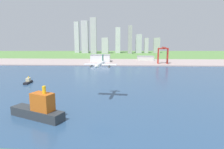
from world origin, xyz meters
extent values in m
plane|color=#5A8944|center=(0.00, 300.00, 0.00)|extent=(2400.00, 2400.00, 0.00)
cube|color=#2D4C70|center=(0.00, 240.00, 0.07)|extent=(840.00, 360.00, 0.15)
cube|color=#A89693|center=(0.00, 490.00, 1.25)|extent=(840.00, 140.00, 2.50)
cylinder|color=white|center=(4.90, 161.05, 39.41)|extent=(7.84, 33.89, 3.82)
cone|color=white|center=(2.69, 142.82, 39.41)|extent=(4.11, 4.61, 3.63)
cube|color=white|center=(5.10, 162.72, 38.84)|extent=(35.76, 11.57, 0.50)
cube|color=#0C5947|center=(6.71, 176.09, 43.62)|extent=(0.98, 4.07, 9.17)
cube|color=white|center=(6.71, 176.09, 40.18)|extent=(13.00, 5.20, 0.36)
cylinder|color=#4C4F54|center=(14.74, 160.54, 36.74)|extent=(2.65, 4.93, 2.10)
cylinder|color=#4C4F54|center=(-4.79, 162.90, 36.74)|extent=(2.65, 4.93, 2.10)
cube|color=#2D3338|center=(-43.81, 108.14, 4.05)|extent=(51.15, 31.97, 7.81)
cube|color=#BF5919|center=(-37.30, 105.20, 15.32)|extent=(20.83, 16.84, 14.73)
cylinder|color=yellow|center=(-34.99, 104.16, 25.80)|extent=(2.92, 2.92, 6.24)
cube|color=black|center=(-109.80, 235.72, 1.60)|extent=(6.23, 21.26, 2.89)
cube|color=beige|center=(-109.82, 237.22, 5.51)|extent=(5.08, 7.70, 4.93)
cylinder|color=yellow|center=(-109.84, 238.27, 9.13)|extent=(1.42, 1.42, 2.31)
cube|color=#B72D23|center=(121.07, 447.44, 20.64)|extent=(2.20, 2.20, 36.27)
cube|color=#B72D23|center=(143.93, 447.44, 20.64)|extent=(2.20, 2.20, 36.27)
cube|color=#B72D23|center=(121.07, 455.44, 20.64)|extent=(2.20, 2.20, 36.27)
cube|color=#B72D23|center=(143.93, 455.44, 20.64)|extent=(2.20, 2.20, 36.27)
cube|color=#B72D23|center=(132.50, 451.44, 40.17)|extent=(25.26, 10.00, 2.80)
cube|color=#B72D23|center=(132.50, 442.37, 42.97)|extent=(2.60, 36.26, 2.60)
cube|color=white|center=(-25.79, 490.11, 11.26)|extent=(51.16, 33.04, 17.51)
cube|color=gray|center=(-25.79, 490.11, 20.61)|extent=(52.18, 33.70, 1.20)
cube|color=silver|center=(100.01, 533.06, 7.63)|extent=(45.73, 27.76, 10.27)
cube|color=gray|center=(100.01, 533.06, 13.37)|extent=(46.65, 28.32, 1.20)
cube|color=silver|center=(-162.23, 840.87, 66.54)|extent=(19.89, 18.52, 133.07)
cube|color=#B5B2C2|center=(-122.68, 819.23, 68.00)|extent=(27.59, 26.48, 136.00)
cube|color=#B1AFBA|center=(-83.57, 797.16, 73.56)|extent=(24.31, 14.70, 147.13)
cube|color=#BABAC1|center=(-36.15, 808.21, 32.80)|extent=(27.30, 26.20, 65.60)
cube|color=silver|center=(17.77, 832.81, 54.54)|extent=(20.66, 25.95, 109.09)
cube|color=#9A9A9D|center=(68.55, 800.97, 57.55)|extent=(16.13, 18.98, 115.10)
cube|color=#B4BAC0|center=(107.24, 830.75, 40.09)|extent=(24.17, 26.13, 80.18)
cube|color=#B6B7BC|center=(140.21, 832.08, 32.14)|extent=(16.24, 24.90, 64.28)
cube|color=#A9AFA9|center=(186.58, 839.52, 32.70)|extent=(26.42, 14.73, 65.40)
camera|label=1|loc=(25.67, -50.98, 67.61)|focal=32.36mm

